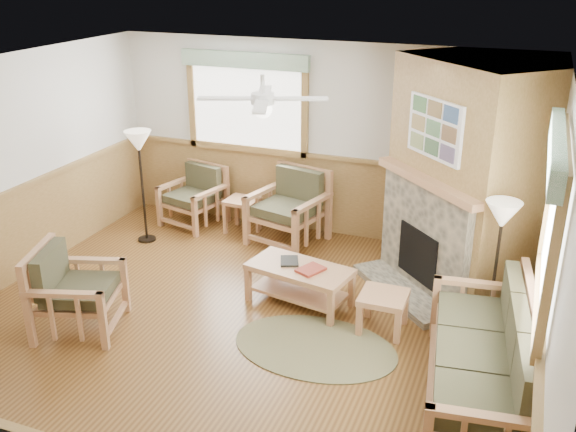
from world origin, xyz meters
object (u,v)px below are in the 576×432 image
(armchair_back_left, at_px, (193,196))
(footstool, at_px, (383,312))
(end_table_chairs, at_px, (242,215))
(sofa, at_px, (480,356))
(coffee_table, at_px, (299,285))
(floor_lamp_left, at_px, (142,187))
(armchair_back_right, at_px, (288,208))
(armchair_left, at_px, (78,290))
(floor_lamp_right, at_px, (495,272))

(armchair_back_left, xyz_separation_m, footstool, (3.31, -1.87, -0.22))
(end_table_chairs, bearing_deg, sofa, -37.66)
(coffee_table, height_order, floor_lamp_left, floor_lamp_left)
(floor_lamp_left, bearing_deg, sofa, -22.89)
(armchair_back_right, xyz_separation_m, coffee_table, (0.75, -1.56, -0.27))
(armchair_left, xyz_separation_m, floor_lamp_right, (4.08, 1.39, 0.30))
(armchair_left, height_order, floor_lamp_left, floor_lamp_left)
(coffee_table, distance_m, end_table_chairs, 2.23)
(footstool, height_order, floor_lamp_right, floor_lamp_right)
(armchair_left, xyz_separation_m, floor_lamp_left, (-0.62, 2.23, 0.33))
(footstool, bearing_deg, armchair_left, -159.38)
(end_table_chairs, height_order, floor_lamp_right, floor_lamp_right)
(armchair_back_left, height_order, floor_lamp_left, floor_lamp_left)
(coffee_table, xyz_separation_m, end_table_chairs, (-1.49, 1.66, 0.01))
(sofa, distance_m, armchair_back_left, 5.17)
(end_table_chairs, xyz_separation_m, floor_lamp_left, (-1.13, -0.77, 0.55))
(armchair_back_left, distance_m, floor_lamp_right, 4.67)
(armchair_left, height_order, footstool, armchair_left)
(sofa, relative_size, floor_lamp_right, 1.40)
(coffee_table, bearing_deg, armchair_back_left, 154.86)
(armchair_back_left, bearing_deg, floor_lamp_left, -99.53)
(floor_lamp_left, relative_size, floor_lamp_right, 1.04)
(coffee_table, bearing_deg, floor_lamp_right, 12.12)
(armchair_back_left, bearing_deg, footstool, -15.67)
(coffee_table, relative_size, end_table_chairs, 2.35)
(floor_lamp_left, height_order, floor_lamp_right, floor_lamp_left)
(armchair_back_right, distance_m, end_table_chairs, 0.79)
(floor_lamp_left, bearing_deg, armchair_back_right, 19.69)
(sofa, height_order, coffee_table, sofa)
(armchair_left, bearing_deg, floor_lamp_right, -89.09)
(armchair_back_right, height_order, armchair_left, armchair_back_right)
(sofa, height_order, end_table_chairs, sofa)
(sofa, height_order, footstool, sofa)
(armchair_left, relative_size, end_table_chairs, 1.87)
(floor_lamp_left, distance_m, floor_lamp_right, 4.78)
(end_table_chairs, distance_m, floor_lamp_right, 3.95)
(sofa, bearing_deg, floor_lamp_left, -120.30)
(armchair_back_left, bearing_deg, floor_lamp_right, -6.46)
(footstool, distance_m, floor_lamp_left, 3.85)
(sofa, distance_m, coffee_table, 2.37)
(sofa, relative_size, armchair_back_left, 2.48)
(coffee_table, height_order, floor_lamp_right, floor_lamp_right)
(end_table_chairs, height_order, floor_lamp_left, floor_lamp_left)
(armchair_back_right, height_order, floor_lamp_left, floor_lamp_left)
(armchair_back_right, height_order, footstool, armchair_back_right)
(footstool, bearing_deg, armchair_back_left, 150.58)
(coffee_table, xyz_separation_m, floor_lamp_left, (-2.62, 0.88, 0.56))
(coffee_table, bearing_deg, end_table_chairs, 142.74)
(armchair_back_left, relative_size, floor_lamp_right, 0.57)
(armchair_left, distance_m, footstool, 3.23)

